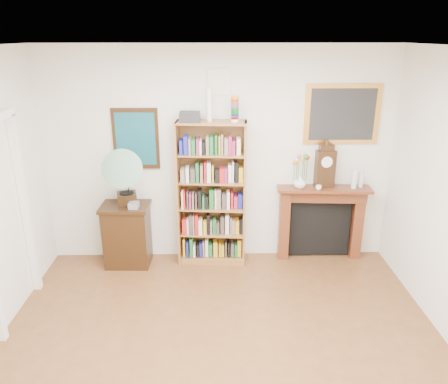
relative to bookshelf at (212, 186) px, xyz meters
name	(u,v)px	position (x,y,z in m)	size (l,w,h in m)	color
room	(222,245)	(0.09, -2.32, 0.34)	(4.51, 5.01, 2.81)	brown
door_casing	(3,206)	(-2.11, -1.12, 0.20)	(0.08, 1.02, 2.17)	white
teal_poster	(136,139)	(-0.96, 0.16, 0.59)	(0.58, 0.04, 0.78)	black
small_picture	(219,82)	(0.09, 0.16, 1.29)	(0.26, 0.04, 0.30)	white
gilt_painting	(342,114)	(1.64, 0.16, 0.89)	(0.95, 0.04, 0.75)	gold
bookshelf	(212,186)	(0.00, 0.00, 0.00)	(0.90, 0.38, 2.18)	brown
side_cabinet	(127,235)	(-1.12, -0.07, -0.64)	(0.61, 0.45, 0.84)	black
fireplace	(321,216)	(1.46, 0.09, -0.47)	(1.23, 0.36, 1.02)	#491911
gramophone	(123,174)	(-1.09, -0.16, 0.22)	(0.60, 0.69, 0.79)	black
cd_stack	(134,205)	(-0.98, -0.17, -0.18)	(0.12, 0.12, 0.08)	#A3A3AF
mantel_clock	(325,167)	(1.46, 0.06, 0.23)	(0.25, 0.16, 0.56)	black
flower_vase	(300,182)	(1.14, 0.02, 0.05)	(0.17, 0.17, 0.18)	silver
teacup	(319,188)	(1.36, -0.05, -0.01)	(0.08, 0.08, 0.06)	white
bottle_left	(354,179)	(1.83, 0.00, 0.08)	(0.07, 0.07, 0.24)	silver
bottle_right	(361,180)	(1.93, 0.05, 0.06)	(0.06, 0.06, 0.20)	silver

